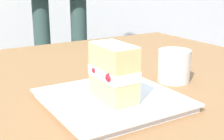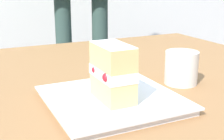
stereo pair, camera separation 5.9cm
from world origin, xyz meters
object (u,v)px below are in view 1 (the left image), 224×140
at_px(coffee_cup, 174,65).
at_px(dessert_plate, 112,100).
at_px(patio_table, 178,139).
at_px(cake_slice, 113,72).

bearing_deg(coffee_cup, dessert_plate, -77.23).
relative_size(patio_table, cake_slice, 12.57).
distance_m(dessert_plate, cake_slice, 0.06).
relative_size(dessert_plate, cake_slice, 2.32).
xyz_separation_m(dessert_plate, cake_slice, (0.02, -0.01, 0.06)).
height_order(cake_slice, coffee_cup, cake_slice).
xyz_separation_m(cake_slice, coffee_cup, (-0.06, 0.20, -0.03)).
height_order(dessert_plate, coffee_cup, coffee_cup).
xyz_separation_m(patio_table, cake_slice, (-0.03, -0.14, 0.16)).
distance_m(patio_table, dessert_plate, 0.17).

